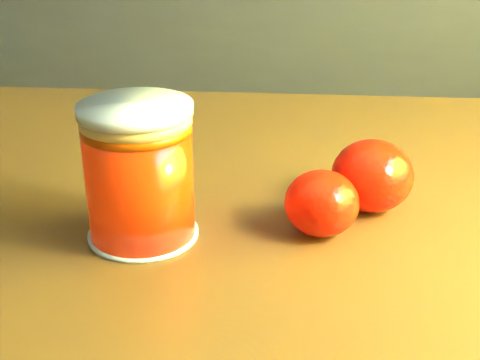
# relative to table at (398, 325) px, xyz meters

# --- Properties ---
(kitchen_counter) EXTENTS (3.15, 0.60, 0.90)m
(kitchen_counter) POSITION_rel_table_xyz_m (-1.02, 1.46, -0.23)
(kitchen_counter) COLOR #4F5055
(kitchen_counter) RESTS_ON ground
(table) EXTENTS (1.16, 0.91, 0.78)m
(table) POSITION_rel_table_xyz_m (0.00, 0.00, 0.00)
(table) COLOR brown
(table) RESTS_ON ground
(juice_glass) EXTENTS (0.09, 0.09, 0.11)m
(juice_glass) POSITION_rel_table_xyz_m (-0.21, -0.07, 0.15)
(juice_glass) COLOR #FF2A05
(juice_glass) RESTS_ON table
(orange_front) EXTENTS (0.07, 0.07, 0.05)m
(orange_front) POSITION_rel_table_xyz_m (-0.07, -0.03, 0.13)
(orange_front) COLOR #FC1B05
(orange_front) RESTS_ON table
(orange_back) EXTENTS (0.09, 0.09, 0.06)m
(orange_back) POSITION_rel_table_xyz_m (-0.04, 0.03, 0.13)
(orange_back) COLOR #FC1B05
(orange_back) RESTS_ON table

